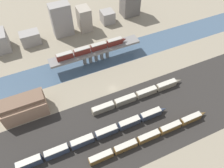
{
  "coord_description": "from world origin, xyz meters",
  "views": [
    {
      "loc": [
        -31.22,
        -69.98,
        95.79
      ],
      "look_at": [
        0.0,
        0.44,
        3.51
      ],
      "focal_mm": 35.0,
      "sensor_mm": 36.0,
      "label": 1
    }
  ],
  "objects_px": {
    "train_yard_near": "(151,136)",
    "train_yard_far": "(138,95)",
    "train_on_bridge": "(92,48)",
    "train_yard_mid": "(97,136)",
    "warehouse_building": "(24,107)"
  },
  "relations": [
    {
      "from": "train_yard_far",
      "to": "train_yard_near",
      "type": "bearing_deg",
      "value": -104.17
    },
    {
      "from": "train_yard_near",
      "to": "warehouse_building",
      "type": "relative_size",
      "value": 2.89
    },
    {
      "from": "train_yard_far",
      "to": "warehouse_building",
      "type": "height_order",
      "value": "warehouse_building"
    },
    {
      "from": "warehouse_building",
      "to": "train_yard_far",
      "type": "bearing_deg",
      "value": -14.22
    },
    {
      "from": "warehouse_building",
      "to": "train_on_bridge",
      "type": "bearing_deg",
      "value": 25.78
    },
    {
      "from": "train_yard_mid",
      "to": "warehouse_building",
      "type": "bearing_deg",
      "value": 135.49
    },
    {
      "from": "train_yard_mid",
      "to": "train_yard_far",
      "type": "relative_size",
      "value": 1.38
    },
    {
      "from": "train_yard_far",
      "to": "warehouse_building",
      "type": "bearing_deg",
      "value": 165.78
    },
    {
      "from": "train_on_bridge",
      "to": "train_yard_near",
      "type": "bearing_deg",
      "value": -83.8
    },
    {
      "from": "train_on_bridge",
      "to": "warehouse_building",
      "type": "bearing_deg",
      "value": -154.22
    },
    {
      "from": "train_on_bridge",
      "to": "train_yard_far",
      "type": "bearing_deg",
      "value": -71.13
    },
    {
      "from": "train_yard_far",
      "to": "train_yard_mid",
      "type": "bearing_deg",
      "value": -155.57
    },
    {
      "from": "train_yard_near",
      "to": "train_yard_far",
      "type": "bearing_deg",
      "value": 75.83
    },
    {
      "from": "train_yard_mid",
      "to": "warehouse_building",
      "type": "height_order",
      "value": "warehouse_building"
    },
    {
      "from": "train_yard_mid",
      "to": "warehouse_building",
      "type": "xyz_separation_m",
      "value": [
        -28.12,
        27.64,
        3.31
      ]
    }
  ]
}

